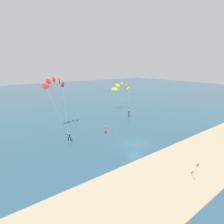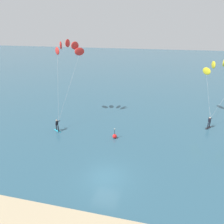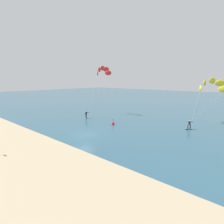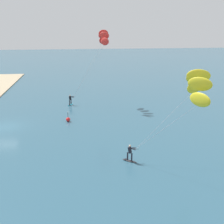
# 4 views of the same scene
# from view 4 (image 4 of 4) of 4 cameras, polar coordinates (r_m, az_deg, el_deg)

# --- Properties ---
(ground_plane) EXTENTS (240.00, 240.00, 0.00)m
(ground_plane) POSITION_cam_4_polar(r_m,az_deg,el_deg) (37.54, -21.19, -2.83)
(ground_plane) COLOR #2D566B
(kitesurfer_nearshore) EXTENTS (5.73, 7.59, 8.88)m
(kitesurfer_nearshore) POSITION_cam_4_polar(r_m,az_deg,el_deg) (24.00, 16.79, 4.86)
(kitesurfer_nearshore) COLOR #333338
(kitesurfer_nearshore) RESTS_ON ground
(kitesurfer_mid_water) EXTENTS (4.67, 6.77, 11.68)m
(kitesurfer_mid_water) POSITION_cam_4_polar(r_m,az_deg,el_deg) (43.57, -2.13, 14.60)
(kitesurfer_mid_water) COLOR #23ADD1
(kitesurfer_mid_water) RESTS_ON ground
(marker_buoy) EXTENTS (0.56, 0.56, 1.38)m
(marker_buoy) POSITION_cam_4_polar(r_m,az_deg,el_deg) (37.19, -9.09, -1.52)
(marker_buoy) COLOR red
(marker_buoy) RESTS_ON ground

